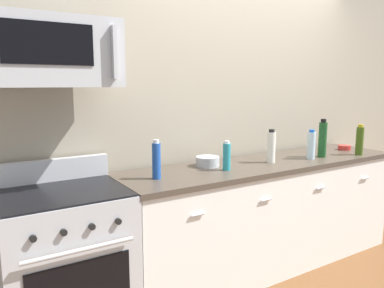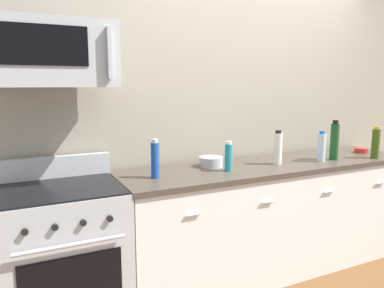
# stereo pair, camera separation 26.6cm
# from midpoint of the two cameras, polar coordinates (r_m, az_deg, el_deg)

# --- Properties ---
(ground_plane) EXTENTS (6.84, 6.84, 0.00)m
(ground_plane) POSITION_cam_midpoint_polar(r_m,az_deg,el_deg) (3.49, 8.70, -17.66)
(ground_plane) COLOR brown
(back_wall) EXTENTS (5.70, 0.10, 2.70)m
(back_wall) POSITION_cam_midpoint_polar(r_m,az_deg,el_deg) (3.44, 4.80, 5.50)
(back_wall) COLOR #9E937F
(back_wall) RESTS_ON ground_plane
(counter_unit) EXTENTS (2.61, 0.66, 0.92)m
(counter_unit) POSITION_cam_midpoint_polar(r_m,az_deg,el_deg) (3.31, 8.90, -10.53)
(counter_unit) COLOR white
(counter_unit) RESTS_ON ground_plane
(range_oven) EXTENTS (0.76, 0.69, 1.07)m
(range_oven) POSITION_cam_midpoint_polar(r_m,az_deg,el_deg) (2.62, -21.59, -16.29)
(range_oven) COLOR #B7BABF
(range_oven) RESTS_ON ground_plane
(microwave) EXTENTS (0.74, 0.44, 0.40)m
(microwave) POSITION_cam_midpoint_polar(r_m,az_deg,el_deg) (2.43, -23.60, 12.71)
(microwave) COLOR #B7BABF
(bottle_olive_oil) EXTENTS (0.07, 0.07, 0.28)m
(bottle_olive_oil) POSITION_cam_midpoint_polar(r_m,az_deg,el_deg) (3.70, 22.44, 0.50)
(bottle_olive_oil) COLOR #385114
(bottle_olive_oil) RESTS_ON countertop_slab
(bottle_dish_soap) EXTENTS (0.06, 0.06, 0.23)m
(bottle_dish_soap) POSITION_cam_midpoint_polar(r_m,az_deg,el_deg) (2.82, 2.65, -1.91)
(bottle_dish_soap) COLOR teal
(bottle_dish_soap) RESTS_ON countertop_slab
(bottle_water_clear) EXTENTS (0.07, 0.07, 0.26)m
(bottle_water_clear) POSITION_cam_midpoint_polar(r_m,az_deg,el_deg) (3.36, 15.65, -0.17)
(bottle_water_clear) COLOR silver
(bottle_water_clear) RESTS_ON countertop_slab
(bottle_soda_blue) EXTENTS (0.06, 0.06, 0.27)m
(bottle_soda_blue) POSITION_cam_midpoint_polar(r_m,az_deg,el_deg) (2.58, -8.42, -2.51)
(bottle_soda_blue) COLOR #1E4CA5
(bottle_soda_blue) RESTS_ON countertop_slab
(bottle_vinegar_white) EXTENTS (0.07, 0.07, 0.28)m
(bottle_vinegar_white) POSITION_cam_midpoint_polar(r_m,az_deg,el_deg) (3.13, 9.64, -0.45)
(bottle_vinegar_white) COLOR silver
(bottle_vinegar_white) RESTS_ON countertop_slab
(bottle_wine_green) EXTENTS (0.07, 0.07, 0.34)m
(bottle_wine_green) POSITION_cam_midpoint_polar(r_m,az_deg,el_deg) (3.48, 17.31, 0.72)
(bottle_wine_green) COLOR #19471E
(bottle_wine_green) RESTS_ON countertop_slab
(bowl_red_small) EXTENTS (0.12, 0.12, 0.04)m
(bowl_red_small) POSITION_cam_midpoint_polar(r_m,az_deg,el_deg) (3.96, 20.54, -0.49)
(bowl_red_small) COLOR #B72D28
(bowl_red_small) RESTS_ON countertop_slab
(bowl_steel_prep) EXTENTS (0.19, 0.19, 0.08)m
(bowl_steel_prep) POSITION_cam_midpoint_polar(r_m,az_deg,el_deg) (2.96, -0.17, -2.66)
(bowl_steel_prep) COLOR #B2B5BA
(bowl_steel_prep) RESTS_ON countertop_slab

